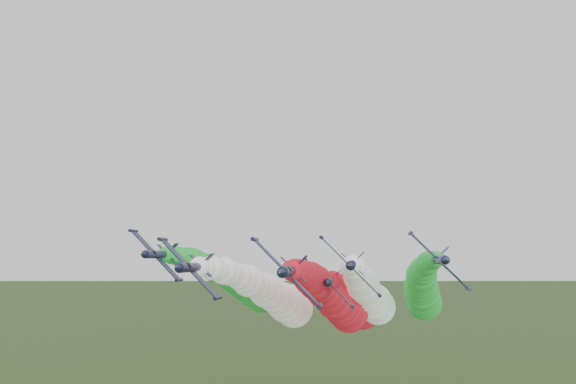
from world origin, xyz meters
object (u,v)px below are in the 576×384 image
(jet_lead, at_px, (335,301))
(jet_outer_left, at_px, (245,285))
(jet_outer_right, at_px, (423,291))
(jet_inner_left, at_px, (276,298))
(jet_inner_right, at_px, (369,295))
(jet_trail, at_px, (354,303))

(jet_lead, height_order, jet_outer_left, jet_outer_left)
(jet_lead, relative_size, jet_outer_right, 1.00)
(jet_lead, bearing_deg, jet_inner_left, 146.30)
(jet_inner_right, relative_size, jet_trail, 1.00)
(jet_outer_left, distance_m, jet_outer_right, 43.61)
(jet_inner_right, xyz_separation_m, jet_trail, (-3.70, 17.02, -3.16))
(jet_inner_left, distance_m, jet_outer_left, 15.13)
(jet_trail, bearing_deg, jet_inner_right, -77.73)
(jet_inner_left, height_order, jet_outer_left, jet_outer_left)
(jet_lead, distance_m, jet_outer_left, 31.39)
(jet_outer_right, bearing_deg, jet_trail, 140.06)
(jet_outer_right, bearing_deg, jet_inner_right, -163.94)
(jet_lead, relative_size, jet_inner_left, 1.00)
(jet_outer_right, distance_m, jet_trail, 21.33)
(jet_lead, height_order, jet_inner_right, jet_inner_right)
(jet_inner_right, bearing_deg, jet_trail, 102.27)
(jet_lead, bearing_deg, jet_outer_left, 138.66)
(jet_inner_left, bearing_deg, jet_trail, 47.88)
(jet_lead, xyz_separation_m, jet_inner_right, (7.35, 11.59, 0.49))
(jet_inner_left, distance_m, jet_outer_right, 34.13)
(jet_outer_left, xyz_separation_m, jet_outer_right, (43.25, -5.55, -0.67))
(jet_lead, height_order, jet_outer_right, jet_outer_right)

